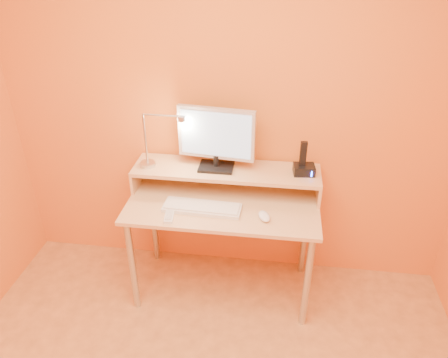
# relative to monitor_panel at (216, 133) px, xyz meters

# --- Properties ---
(wall_back) EXTENTS (3.00, 0.04, 2.50)m
(wall_back) POSITION_rel_monitor_panel_xyz_m (0.06, 0.16, 0.13)
(wall_back) COLOR orange
(wall_back) RESTS_ON floor
(desk_leg_fl) EXTENTS (0.04, 0.04, 0.69)m
(desk_leg_fl) POSITION_rel_monitor_panel_xyz_m (-0.49, -0.41, -0.77)
(desk_leg_fl) COLOR #B7B7B7
(desk_leg_fl) RESTS_ON floor
(desk_leg_fr) EXTENTS (0.04, 0.04, 0.69)m
(desk_leg_fr) POSITION_rel_monitor_panel_xyz_m (0.61, -0.41, -0.77)
(desk_leg_fr) COLOR #B7B7B7
(desk_leg_fr) RESTS_ON floor
(desk_leg_bl) EXTENTS (0.04, 0.04, 0.69)m
(desk_leg_bl) POSITION_rel_monitor_panel_xyz_m (-0.49, 0.09, -0.77)
(desk_leg_bl) COLOR #B7B7B7
(desk_leg_bl) RESTS_ON floor
(desk_leg_br) EXTENTS (0.04, 0.04, 0.69)m
(desk_leg_br) POSITION_rel_monitor_panel_xyz_m (0.61, 0.09, -0.77)
(desk_leg_br) COLOR #B7B7B7
(desk_leg_br) RESTS_ON floor
(desk_lower) EXTENTS (1.20, 0.60, 0.02)m
(desk_lower) POSITION_rel_monitor_panel_xyz_m (0.06, -0.16, -0.41)
(desk_lower) COLOR tan
(desk_lower) RESTS_ON floor
(shelf_riser_left) EXTENTS (0.02, 0.30, 0.14)m
(shelf_riser_left) POSITION_rel_monitor_panel_xyz_m (-0.53, -0.01, -0.33)
(shelf_riser_left) COLOR tan
(shelf_riser_left) RESTS_ON desk_lower
(shelf_riser_right) EXTENTS (0.02, 0.30, 0.14)m
(shelf_riser_right) POSITION_rel_monitor_panel_xyz_m (0.66, -0.01, -0.33)
(shelf_riser_right) COLOR tan
(shelf_riser_right) RESTS_ON desk_lower
(desk_shelf) EXTENTS (1.20, 0.30, 0.02)m
(desk_shelf) POSITION_rel_monitor_panel_xyz_m (0.06, -0.01, -0.25)
(desk_shelf) COLOR tan
(desk_shelf) RESTS_ON desk_lower
(monitor_foot) EXTENTS (0.22, 0.16, 0.02)m
(monitor_foot) POSITION_rel_monitor_panel_xyz_m (-0.00, -0.01, -0.23)
(monitor_foot) COLOR black
(monitor_foot) RESTS_ON desk_shelf
(monitor_neck) EXTENTS (0.04, 0.04, 0.07)m
(monitor_neck) POSITION_rel_monitor_panel_xyz_m (-0.00, -0.01, -0.19)
(monitor_neck) COLOR black
(monitor_neck) RESTS_ON monitor_foot
(monitor_panel) EXTENTS (0.49, 0.09, 0.33)m
(monitor_panel) POSITION_rel_monitor_panel_xyz_m (0.00, 0.00, 0.00)
(monitor_panel) COLOR silver
(monitor_panel) RESTS_ON monitor_neck
(monitor_back) EXTENTS (0.44, 0.06, 0.28)m
(monitor_back) POSITION_rel_monitor_panel_xyz_m (0.00, 0.02, 0.00)
(monitor_back) COLOR black
(monitor_back) RESTS_ON monitor_panel
(monitor_screen) EXTENTS (0.44, 0.06, 0.29)m
(monitor_screen) POSITION_rel_monitor_panel_xyz_m (-0.00, -0.02, 0.00)
(monitor_screen) COLOR #91B2D5
(monitor_screen) RESTS_ON monitor_panel
(lamp_base) EXTENTS (0.10, 0.10, 0.02)m
(lamp_base) POSITION_rel_monitor_panel_xyz_m (-0.44, -0.04, -0.23)
(lamp_base) COLOR #B7B7B7
(lamp_base) RESTS_ON desk_shelf
(lamp_post) EXTENTS (0.01, 0.01, 0.33)m
(lamp_post) POSITION_rel_monitor_panel_xyz_m (-0.44, -0.04, -0.05)
(lamp_post) COLOR #B7B7B7
(lamp_post) RESTS_ON lamp_base
(lamp_arm) EXTENTS (0.24, 0.01, 0.01)m
(lamp_arm) POSITION_rel_monitor_panel_xyz_m (-0.32, -0.04, 0.12)
(lamp_arm) COLOR #B7B7B7
(lamp_arm) RESTS_ON lamp_post
(lamp_head) EXTENTS (0.04, 0.04, 0.03)m
(lamp_head) POSITION_rel_monitor_panel_xyz_m (-0.20, -0.04, 0.10)
(lamp_head) COLOR #B7B7B7
(lamp_head) RESTS_ON lamp_arm
(lamp_bulb) EXTENTS (0.03, 0.03, 0.00)m
(lamp_bulb) POSITION_rel_monitor_panel_xyz_m (-0.20, -0.04, 0.09)
(lamp_bulb) COLOR #FFEAC6
(lamp_bulb) RESTS_ON lamp_head
(phone_dock) EXTENTS (0.14, 0.11, 0.06)m
(phone_dock) POSITION_rel_monitor_panel_xyz_m (0.55, -0.01, -0.21)
(phone_dock) COLOR black
(phone_dock) RESTS_ON desk_shelf
(phone_handset) EXTENTS (0.04, 0.03, 0.16)m
(phone_handset) POSITION_rel_monitor_panel_xyz_m (0.54, -0.01, -0.10)
(phone_handset) COLOR black
(phone_handset) RESTS_ON phone_dock
(phone_led) EXTENTS (0.01, 0.00, 0.04)m
(phone_led) POSITION_rel_monitor_panel_xyz_m (0.60, -0.06, -0.21)
(phone_led) COLOR #3675FF
(phone_led) RESTS_ON phone_dock
(keyboard) EXTENTS (0.48, 0.17, 0.02)m
(keyboard) POSITION_rel_monitor_panel_xyz_m (-0.05, -0.26, -0.39)
(keyboard) COLOR silver
(keyboard) RESTS_ON desk_lower
(mouse) EXTENTS (0.10, 0.13, 0.04)m
(mouse) POSITION_rel_monitor_panel_xyz_m (0.33, -0.30, -0.38)
(mouse) COLOR white
(mouse) RESTS_ON desk_lower
(remote_control) EXTENTS (0.07, 0.19, 0.02)m
(remote_control) POSITION_rel_monitor_panel_xyz_m (-0.23, -0.34, -0.39)
(remote_control) COLOR silver
(remote_control) RESTS_ON desk_lower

